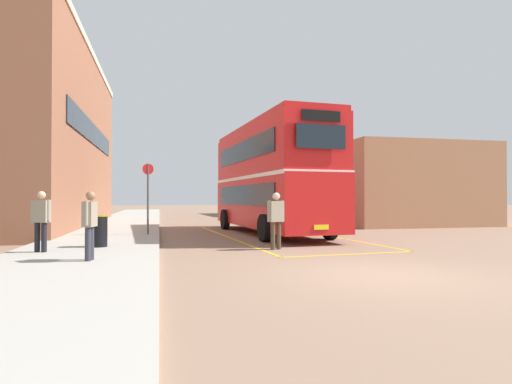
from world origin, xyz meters
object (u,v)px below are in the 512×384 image
object	(u,v)px
double_decker_bus	(270,177)
bus_stop_sign	(148,192)
pedestrian_boarding	(276,216)
pedestrian_waiting_far	(90,221)
single_deck_bus	(250,197)
litter_bin	(99,231)
pedestrian_waiting_near	(41,217)

from	to	relation	value
double_decker_bus	bus_stop_sign	size ratio (longest dim) A/B	3.69
pedestrian_boarding	pedestrian_waiting_far	xyz separation A→B (m)	(-5.09, -2.16, 0.04)
pedestrian_boarding	bus_stop_sign	distance (m)	6.26
single_deck_bus	bus_stop_sign	world-z (taller)	single_deck_bus
pedestrian_boarding	double_decker_bus	bearing A→B (deg)	77.16
litter_bin	bus_stop_sign	world-z (taller)	bus_stop_sign
pedestrian_waiting_far	pedestrian_boarding	bearing A→B (deg)	23.04
pedestrian_boarding	pedestrian_waiting_near	bearing A→B (deg)	-177.74
pedestrian_boarding	pedestrian_waiting_far	world-z (taller)	pedestrian_boarding
pedestrian_waiting_near	bus_stop_sign	bearing A→B (deg)	62.25
bus_stop_sign	pedestrian_boarding	bearing A→B (deg)	-50.46
double_decker_bus	litter_bin	distance (m)	8.33
single_deck_bus	pedestrian_waiting_near	bearing A→B (deg)	-113.50
double_decker_bus	litter_bin	size ratio (longest dim) A/B	11.10
double_decker_bus	pedestrian_waiting_far	distance (m)	10.08
single_deck_bus	litter_bin	distance (m)	26.81
pedestrian_waiting_far	litter_bin	world-z (taller)	pedestrian_waiting_far
pedestrian_waiting_far	bus_stop_sign	size ratio (longest dim) A/B	0.57
double_decker_bus	pedestrian_waiting_far	bearing A→B (deg)	-129.51
pedestrian_boarding	litter_bin	distance (m)	5.30
pedestrian_boarding	bus_stop_sign	xyz separation A→B (m)	(-3.95, 4.79, 0.80)
single_deck_bus	pedestrian_waiting_far	distance (m)	29.42
double_decker_bus	pedestrian_boarding	world-z (taller)	double_decker_bus
single_deck_bus	pedestrian_boarding	bearing A→B (deg)	-100.27
bus_stop_sign	pedestrian_waiting_far	bearing A→B (deg)	-99.27
single_deck_bus	pedestrian_boarding	distance (m)	26.02
pedestrian_boarding	litter_bin	bearing A→B (deg)	172.54
pedestrian_waiting_near	pedestrian_waiting_far	distance (m)	2.44
litter_bin	single_deck_bus	bearing A→B (deg)	68.37
pedestrian_boarding	pedestrian_waiting_near	xyz separation A→B (m)	(-6.61, -0.26, 0.06)
pedestrian_waiting_near	pedestrian_waiting_far	bearing A→B (deg)	-51.33
single_deck_bus	double_decker_bus	bearing A→B (deg)	-99.55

